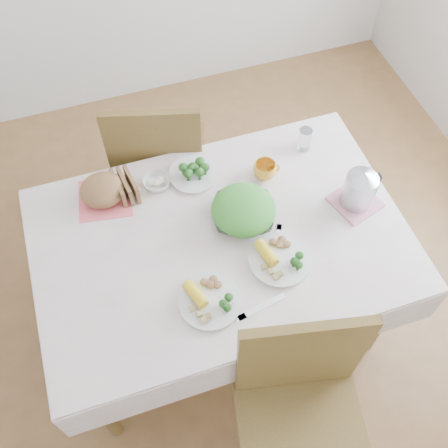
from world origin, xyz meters
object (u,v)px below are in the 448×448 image
object	(u,v)px
dining_table	(221,282)
chair_far	(162,160)
dinner_plate_left	(210,301)
salad_bowl	(243,214)
yellow_mug	(265,170)
electric_kettle	(361,185)
chair_near	(301,440)
dinner_plate_right	(280,260)

from	to	relation	value
dining_table	chair_far	bearing A→B (deg)	96.72
chair_far	dinner_plate_left	world-z (taller)	chair_far
salad_bowl	chair_far	bearing A→B (deg)	106.67
yellow_mug	electric_kettle	size ratio (longest dim) A/B	0.54
dining_table	chair_near	size ratio (longest dim) A/B	1.34
dinner_plate_right	dinner_plate_left	bearing A→B (deg)	-165.39
chair_near	salad_bowl	distance (m)	0.90
chair_far	yellow_mug	distance (m)	0.70
electric_kettle	dining_table	bearing A→B (deg)	178.76
dinner_plate_right	electric_kettle	xyz separation A→B (m)	(0.41, 0.16, 0.11)
dinner_plate_left	chair_near	bearing A→B (deg)	-69.64
chair_near	dinner_plate_left	xyz separation A→B (m)	(-0.19, 0.51, 0.31)
salad_bowl	chair_near	bearing A→B (deg)	-93.66
chair_near	yellow_mug	world-z (taller)	chair_near
chair_far	dinner_plate_right	xyz separation A→B (m)	(0.27, -0.91, 0.31)
chair_near	chair_far	size ratio (longest dim) A/B	1.04
dinner_plate_right	salad_bowl	bearing A→B (deg)	105.98
chair_near	dining_table	bearing A→B (deg)	106.44
dinner_plate_left	dinner_plate_right	world-z (taller)	same
salad_bowl	electric_kettle	bearing A→B (deg)	-8.69
dining_table	dinner_plate_right	world-z (taller)	dinner_plate_right
dinner_plate_right	yellow_mug	xyz separation A→B (m)	(0.10, 0.42, 0.03)
dining_table	dinner_plate_left	world-z (taller)	dinner_plate_left
salad_bowl	dinner_plate_right	size ratio (longest dim) A/B	1.01
dinner_plate_right	electric_kettle	world-z (taller)	electric_kettle
salad_bowl	dinner_plate_left	size ratio (longest dim) A/B	1.03
dinner_plate_left	dinner_plate_right	bearing A→B (deg)	14.61
dining_table	dinner_plate_left	size ratio (longest dim) A/B	5.78
salad_bowl	dinner_plate_right	distance (m)	0.25
yellow_mug	electric_kettle	distance (m)	0.41
dinner_plate_left	yellow_mug	size ratio (longest dim) A/B	2.44
salad_bowl	dinner_plate_left	bearing A→B (deg)	-127.57
yellow_mug	electric_kettle	world-z (taller)	electric_kettle
chair_far	dinner_plate_left	size ratio (longest dim) A/B	4.13
chair_near	salad_bowl	world-z (taller)	chair_near
chair_near	electric_kettle	xyz separation A→B (m)	(0.53, 0.76, 0.42)
dinner_plate_left	dinner_plate_right	xyz separation A→B (m)	(0.31, 0.08, 0.00)
electric_kettle	yellow_mug	bearing A→B (deg)	140.53
dinner_plate_right	electric_kettle	bearing A→B (deg)	21.90
dinner_plate_left	dinner_plate_right	distance (m)	0.32
dining_table	electric_kettle	bearing A→B (deg)	-1.49
salad_bowl	electric_kettle	distance (m)	0.49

